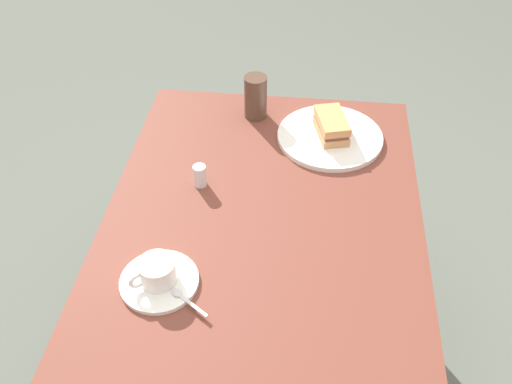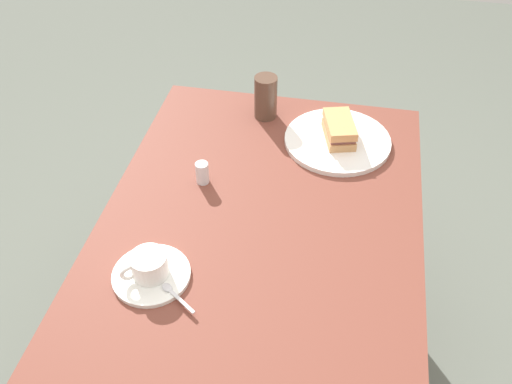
{
  "view_description": "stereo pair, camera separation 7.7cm",
  "coord_description": "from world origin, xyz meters",
  "px_view_note": "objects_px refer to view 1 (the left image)",
  "views": [
    {
      "loc": [
        -0.88,
        -0.08,
        1.63
      ],
      "look_at": [
        0.08,
        0.02,
        0.73
      ],
      "focal_mm": 39.38,
      "sensor_mm": 36.0,
      "label": 1
    },
    {
      "loc": [
        -0.87,
        -0.16,
        1.63
      ],
      "look_at": [
        0.08,
        0.02,
        0.73
      ],
      "focal_mm": 39.38,
      "sensor_mm": 36.0,
      "label": 2
    }
  ],
  "objects_px": {
    "sandwich_plate": "(330,137)",
    "coffee_saucer": "(159,281)",
    "drinking_glass": "(256,97)",
    "dining_table": "(261,260)",
    "spoon": "(184,298)",
    "salt_shaker": "(200,176)",
    "coffee_cup": "(157,271)",
    "sandwich_front": "(331,126)"
  },
  "relations": [
    {
      "from": "dining_table",
      "to": "sandwich_plate",
      "type": "height_order",
      "value": "sandwich_plate"
    },
    {
      "from": "sandwich_front",
      "to": "spoon",
      "type": "xyz_separation_m",
      "value": [
        -0.58,
        0.28,
        -0.03
      ]
    },
    {
      "from": "sandwich_plate",
      "to": "coffee_saucer",
      "type": "xyz_separation_m",
      "value": [
        -0.53,
        0.34,
        -0.0
      ]
    },
    {
      "from": "salt_shaker",
      "to": "drinking_glass",
      "type": "relative_size",
      "value": 0.46
    },
    {
      "from": "sandwich_plate",
      "to": "drinking_glass",
      "type": "distance_m",
      "value": 0.24
    },
    {
      "from": "coffee_cup",
      "to": "spoon",
      "type": "height_order",
      "value": "coffee_cup"
    },
    {
      "from": "spoon",
      "to": "salt_shaker",
      "type": "bearing_deg",
      "value": 5.09
    },
    {
      "from": "dining_table",
      "to": "drinking_glass",
      "type": "bearing_deg",
      "value": 8.11
    },
    {
      "from": "salt_shaker",
      "to": "spoon",
      "type": "bearing_deg",
      "value": -174.91
    },
    {
      "from": "spoon",
      "to": "salt_shaker",
      "type": "xyz_separation_m",
      "value": [
        0.35,
        0.03,
        0.02
      ]
    },
    {
      "from": "sandwich_front",
      "to": "drinking_glass",
      "type": "relative_size",
      "value": 1.14
    },
    {
      "from": "spoon",
      "to": "salt_shaker",
      "type": "relative_size",
      "value": 1.53
    },
    {
      "from": "salt_shaker",
      "to": "drinking_glass",
      "type": "distance_m",
      "value": 0.33
    },
    {
      "from": "coffee_saucer",
      "to": "salt_shaker",
      "type": "distance_m",
      "value": 0.31
    },
    {
      "from": "dining_table",
      "to": "sandwich_plate",
      "type": "distance_m",
      "value": 0.4
    },
    {
      "from": "coffee_cup",
      "to": "sandwich_front",
      "type": "bearing_deg",
      "value": -32.84
    },
    {
      "from": "coffee_cup",
      "to": "coffee_saucer",
      "type": "bearing_deg",
      "value": -50.96
    },
    {
      "from": "sandwich_front",
      "to": "dining_table",
      "type": "bearing_deg",
      "value": 156.84
    },
    {
      "from": "sandwich_plate",
      "to": "spoon",
      "type": "relative_size",
      "value": 3.24
    },
    {
      "from": "salt_shaker",
      "to": "sandwich_front",
      "type": "bearing_deg",
      "value": -54.55
    },
    {
      "from": "coffee_saucer",
      "to": "coffee_cup",
      "type": "distance_m",
      "value": 0.03
    },
    {
      "from": "dining_table",
      "to": "sandwich_front",
      "type": "height_order",
      "value": "sandwich_front"
    },
    {
      "from": "sandwich_front",
      "to": "drinking_glass",
      "type": "distance_m",
      "value": 0.23
    },
    {
      "from": "coffee_cup",
      "to": "salt_shaker",
      "type": "relative_size",
      "value": 1.56
    },
    {
      "from": "sandwich_front",
      "to": "spoon",
      "type": "relative_size",
      "value": 1.62
    },
    {
      "from": "dining_table",
      "to": "coffee_saucer",
      "type": "relative_size",
      "value": 6.59
    },
    {
      "from": "sandwich_front",
      "to": "coffee_saucer",
      "type": "relative_size",
      "value": 0.87
    },
    {
      "from": "sandwich_front",
      "to": "coffee_saucer",
      "type": "bearing_deg",
      "value": 147.2
    },
    {
      "from": "sandwich_plate",
      "to": "salt_shaker",
      "type": "distance_m",
      "value": 0.38
    },
    {
      "from": "dining_table",
      "to": "coffee_cup",
      "type": "relative_size",
      "value": 12.05
    },
    {
      "from": "spoon",
      "to": "salt_shaker",
      "type": "distance_m",
      "value": 0.35
    },
    {
      "from": "coffee_cup",
      "to": "sandwich_plate",
      "type": "bearing_deg",
      "value": -32.99
    },
    {
      "from": "drinking_glass",
      "to": "coffee_cup",
      "type": "bearing_deg",
      "value": 167.89
    },
    {
      "from": "coffee_cup",
      "to": "salt_shaker",
      "type": "xyz_separation_m",
      "value": [
        0.31,
        -0.03,
        -0.01
      ]
    },
    {
      "from": "spoon",
      "to": "drinking_glass",
      "type": "bearing_deg",
      "value": -6.17
    },
    {
      "from": "dining_table",
      "to": "spoon",
      "type": "distance_m",
      "value": 0.29
    },
    {
      "from": "dining_table",
      "to": "salt_shaker",
      "type": "xyz_separation_m",
      "value": [
        0.13,
        0.16,
        0.15
      ]
    },
    {
      "from": "coffee_saucer",
      "to": "coffee_cup",
      "type": "relative_size",
      "value": 1.83
    },
    {
      "from": "salt_shaker",
      "to": "drinking_glass",
      "type": "bearing_deg",
      "value": -18.43
    },
    {
      "from": "coffee_cup",
      "to": "drinking_glass",
      "type": "bearing_deg",
      "value": -12.11
    },
    {
      "from": "spoon",
      "to": "drinking_glass",
      "type": "height_order",
      "value": "drinking_glass"
    },
    {
      "from": "drinking_glass",
      "to": "sandwich_front",
      "type": "bearing_deg",
      "value": -111.34
    }
  ]
}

